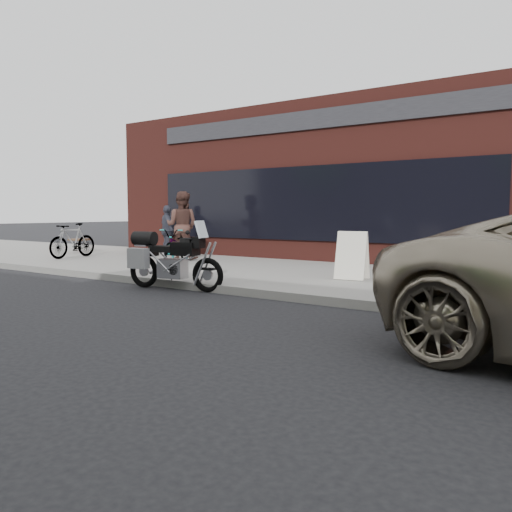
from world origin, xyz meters
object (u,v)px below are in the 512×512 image
cafe_patron_left (182,226)px  cafe_table (80,240)px  bicycle_front (178,246)px  cafe_patron_right (167,230)px  motorcycle (168,260)px  bicycle_rear (73,241)px  sandwich_sign (352,255)px

cafe_patron_left → cafe_table: bearing=-22.8°
bicycle_front → cafe_patron_right: 2.69m
motorcycle → cafe_table: motorcycle is taller
motorcycle → bicycle_front: motorcycle is taller
bicycle_rear → cafe_patron_left: bearing=17.3°
bicycle_front → cafe_patron_left: bearing=103.0°
bicycle_front → cafe_table: 5.26m
sandwich_sign → cafe_patron_left: bearing=160.6°
cafe_table → cafe_patron_right: 3.28m
cafe_table → motorcycle: bearing=-25.5°
bicycle_front → cafe_table: bicycle_front is taller
motorcycle → sandwich_sign: bearing=31.3°
motorcycle → cafe_patron_left: (-2.78, 3.44, 0.53)m
bicycle_front → cafe_table: bearing=147.2°
bicycle_rear → cafe_patron_left: (3.01, 1.34, 0.44)m
bicycle_rear → sandwich_sign: bearing=-5.2°
motorcycle → cafe_table: size_ratio=2.68×
motorcycle → sandwich_sign: (2.74, 2.32, 0.05)m
bicycle_rear → motorcycle: bearing=-26.5°
cafe_patron_left → cafe_patron_right: cafe_patron_left is taller
bicycle_front → sandwich_sign: (4.92, -0.30, 0.02)m
bicycle_rear → cafe_patron_left: size_ratio=0.88×
cafe_patron_right → sandwich_sign: bearing=-168.0°
bicycle_rear → cafe_patron_right: bearing=48.4°
sandwich_sign → cafe_patron_right: bearing=155.8°
bicycle_front → cafe_patron_right: (-2.03, 1.73, 0.32)m
sandwich_sign → cafe_table: sandwich_sign is taller
bicycle_front → sandwich_sign: bearing=-26.5°
sandwich_sign → cafe_table: bearing=165.4°
bicycle_front → cafe_patron_left: cafe_patron_left is taller
motorcycle → bicycle_rear: bearing=151.1°
sandwich_sign → motorcycle: bearing=-147.6°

